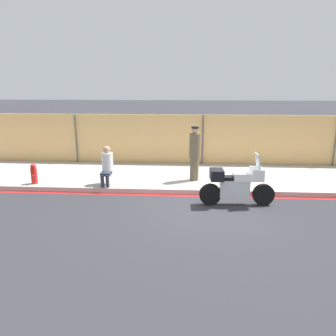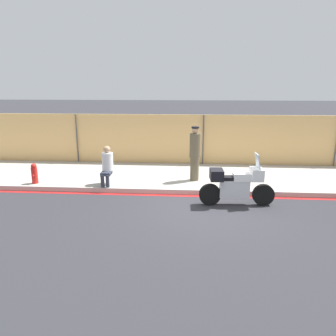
% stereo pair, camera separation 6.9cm
% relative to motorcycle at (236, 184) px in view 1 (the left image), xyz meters
% --- Properties ---
extents(ground_plane, '(120.00, 120.00, 0.00)m').
position_rel_motorcycle_xyz_m(ground_plane, '(-0.81, -0.22, -0.61)').
color(ground_plane, '#2D2D33').
extents(sidewalk, '(39.01, 3.51, 0.16)m').
position_rel_motorcycle_xyz_m(sidewalk, '(-0.81, 2.53, -0.53)').
color(sidewalk, '#ADA89E').
rests_on(sidewalk, ground_plane).
extents(curb_paint_stripe, '(39.01, 0.18, 0.01)m').
position_rel_motorcycle_xyz_m(curb_paint_stripe, '(-0.81, 0.68, -0.61)').
color(curb_paint_stripe, red).
rests_on(curb_paint_stripe, ground_plane).
extents(storefront_fence, '(37.06, 0.17, 2.16)m').
position_rel_motorcycle_xyz_m(storefront_fence, '(-0.81, 4.37, 0.47)').
color(storefront_fence, '#E5B26B').
rests_on(storefront_fence, ground_plane).
extents(motorcycle, '(2.14, 0.57, 1.51)m').
position_rel_motorcycle_xyz_m(motorcycle, '(0.00, 0.00, 0.00)').
color(motorcycle, black).
rests_on(motorcycle, ground_plane).
extents(officer_standing, '(0.36, 0.36, 1.84)m').
position_rel_motorcycle_xyz_m(officer_standing, '(-1.17, 1.88, 0.49)').
color(officer_standing, brown).
rests_on(officer_standing, sidewalk).
extents(person_seated_on_curb, '(0.37, 0.65, 1.27)m').
position_rel_motorcycle_xyz_m(person_seated_on_curb, '(-4.01, 1.22, 0.24)').
color(person_seated_on_curb, '#2D3342').
rests_on(person_seated_on_curb, sidewalk).
extents(fire_hydrant, '(0.20, 0.25, 0.67)m').
position_rel_motorcycle_xyz_m(fire_hydrant, '(-6.45, 1.14, -0.12)').
color(fire_hydrant, red).
rests_on(fire_hydrant, sidewalk).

